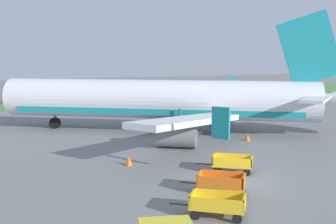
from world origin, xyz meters
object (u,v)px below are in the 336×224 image
(traffic_cone_near_plane, at_px, (129,161))
(traffic_cone_mid_apron, at_px, (247,137))
(baggage_cart_second_in_row, at_px, (221,182))
(baggage_cart_third_in_row, at_px, (232,163))
(baggage_cart_nearest, at_px, (217,204))
(airplane, at_px, (168,100))

(traffic_cone_near_plane, distance_m, traffic_cone_mid_apron, 12.61)
(baggage_cart_second_in_row, relative_size, baggage_cart_third_in_row, 0.98)
(baggage_cart_nearest, relative_size, baggage_cart_third_in_row, 0.99)
(baggage_cart_nearest, distance_m, baggage_cart_second_in_row, 3.35)
(baggage_cart_nearest, xyz_separation_m, traffic_cone_mid_apron, (10.60, 14.45, -0.30))
(baggage_cart_nearest, bearing_deg, traffic_cone_near_plane, 97.15)
(baggage_cart_nearest, distance_m, baggage_cart_third_in_row, 7.57)
(airplane, bearing_deg, baggage_cart_third_in_row, -95.04)
(traffic_cone_mid_apron, bearing_deg, baggage_cart_nearest, -126.25)
(traffic_cone_mid_apron, bearing_deg, traffic_cone_near_plane, -160.35)
(airplane, height_order, baggage_cart_second_in_row, airplane)
(baggage_cart_nearest, distance_m, traffic_cone_mid_apron, 17.93)
(baggage_cart_third_in_row, xyz_separation_m, traffic_cone_mid_apron, (6.26, 8.26, -0.30))
(airplane, relative_size, baggage_cart_nearest, 10.21)
(airplane, height_order, baggage_cart_third_in_row, airplane)
(baggage_cart_second_in_row, bearing_deg, traffic_cone_mid_apron, 52.56)
(traffic_cone_near_plane, bearing_deg, baggage_cart_nearest, -82.85)
(baggage_cart_second_in_row, distance_m, traffic_cone_near_plane, 7.94)
(airplane, distance_m, baggage_cart_second_in_row, 18.44)
(airplane, xyz_separation_m, traffic_cone_near_plane, (-6.90, -10.52, -2.73))
(baggage_cart_second_in_row, relative_size, traffic_cone_near_plane, 5.06)
(traffic_cone_mid_apron, bearing_deg, baggage_cart_third_in_row, -127.16)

